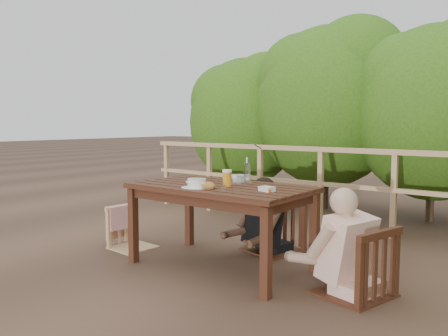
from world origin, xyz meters
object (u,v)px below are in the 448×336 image
Objects in this scene: butter_tub at (267,190)px; bottle at (247,172)px; chair_far at (274,201)px; woman at (275,194)px; soup_far at (240,179)px; bread_roll at (209,186)px; table at (221,227)px; chair_left at (132,209)px; chair_right at (355,229)px; diner_right at (360,209)px; beer_glass at (227,179)px; tumbler at (223,189)px; soup_near at (197,184)px.

bottle is at bearing 159.97° from butter_tub.
bottle is at bearing -70.08° from chair_far.
chair_far reaches higher than butter_tub.
soup_far is (-0.10, -0.46, 0.19)m from woman.
bread_roll is 1.01× the size of butter_tub.
soup_far is at bearing 96.47° from bread_roll.
chair_left is at bearing -175.88° from table.
chair_right is at bearing -4.91° from bottle.
bread_roll reaches higher than table.
diner_right reaches higher than bread_roll.
chair_far reaches higher than table.
butter_tub is (0.53, -0.06, 0.39)m from table.
soup_far is at bearing 105.85° from beer_glass.
diner_right is 18.89× the size of tumbler.
diner_right is 4.94× the size of soup_near.
bottle is at bearing 77.42° from bread_roll.
woman is 0.88× the size of diner_right.
butter_tub is at bearing -47.67° from chair_far.
woman reaches higher than chair_left.
beer_glass is (0.03, 0.21, 0.04)m from bread_roll.
beer_glass is at bearing 103.40° from woman.
soup_near is 0.49m from bottle.
butter_tub is (-0.69, -0.16, 0.25)m from chair_right.
table is 0.47m from bread_roll.
bottle is at bearing -33.53° from soup_far.
table is 0.76m from chair_far.
bottle is (-1.06, 0.09, 0.36)m from chair_right.
chair_left is at bearing 171.49° from soup_near.
chair_left is 1.37m from bottle.
woman is 0.63m from bottle.
bottle is (0.05, -0.56, 0.28)m from woman.
table is at bearing 109.38° from diner_right.
table is 0.79m from woman.
woman is at bearing 87.62° from bread_roll.
table is 6.61× the size of soup_far.
tumbler is at bearing -95.44° from chair_left.
chair_right is at bearing 6.23° from beer_glass.
chair_right is 6.34× the size of beer_glass.
tumbler is (0.11, -0.50, -0.10)m from bottle.
soup_near is at bearing -128.54° from beer_glass.
bread_roll is at bearing 120.75° from diner_right.
table is 1.23m from chair_right.
table is 0.66m from butter_tub.
chair_right reaches higher than tumbler.
bottle is 0.46m from butter_tub.
tumbler is at bearing -65.81° from soup_far.
beer_glass is at bearing -170.66° from butter_tub.
tumbler is at bearing 113.26° from woman.
tumbler is (0.27, -0.31, 0.40)m from table.
soup_far is at bearing 146.47° from bottle.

